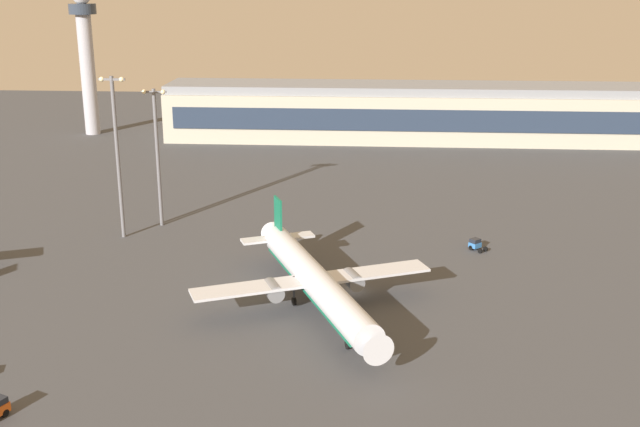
# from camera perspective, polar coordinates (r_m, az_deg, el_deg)

# --- Properties ---
(ground_plane) EXTENTS (416.00, 416.00, 0.00)m
(ground_plane) POSITION_cam_1_polar(r_m,az_deg,el_deg) (121.24, 2.44, -5.78)
(ground_plane) COLOR #424449
(terminal_building) EXTENTS (159.76, 22.40, 16.40)m
(terminal_building) POSITION_cam_1_polar(r_m,az_deg,el_deg) (233.14, 8.68, 7.33)
(terminal_building) COLOR #B2AD99
(terminal_building) RESTS_ON ground
(control_tower) EXTENTS (8.00, 8.00, 44.19)m
(control_tower) POSITION_cam_1_polar(r_m,az_deg,el_deg) (247.34, -16.81, 11.40)
(control_tower) COLOR #A8A8B2
(control_tower) RESTS_ON ground
(airplane_mid_apron) EXTENTS (34.88, 44.18, 11.92)m
(airplane_mid_apron) POSITION_cam_1_polar(r_m,az_deg,el_deg) (113.59, -0.41, -4.93)
(airplane_mid_apron) COLOR silver
(airplane_mid_apron) RESTS_ON ground
(pushback_tug) EXTENTS (3.40, 3.48, 2.05)m
(pushback_tug) POSITION_cam_1_polar(r_m,az_deg,el_deg) (141.49, 11.37, -2.22)
(pushback_tug) COLOR #3372BF
(pushback_tug) RESTS_ON ground
(apron_light_east) EXTENTS (4.80, 0.90, 26.78)m
(apron_light_east) POSITION_cam_1_polar(r_m,az_deg,el_deg) (151.81, -11.87, 4.64)
(apron_light_east) COLOR slate
(apron_light_east) RESTS_ON ground
(apron_light_west) EXTENTS (4.80, 0.90, 30.05)m
(apron_light_west) POSITION_cam_1_polar(r_m,az_deg,el_deg) (146.04, -14.68, 4.63)
(apron_light_west) COLOR slate
(apron_light_west) RESTS_ON ground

